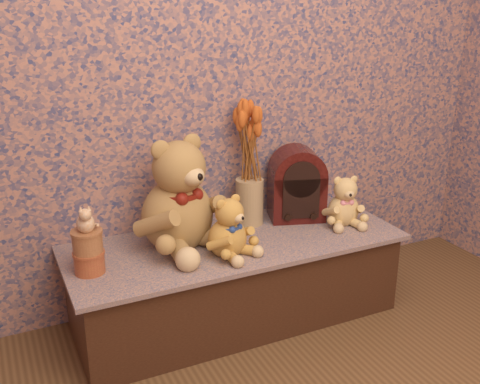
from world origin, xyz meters
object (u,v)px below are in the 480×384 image
Objects in this scene: teddy_small at (344,198)px; cat_figurine at (85,217)px; teddy_medium at (227,223)px; biscuit_tin_lower at (89,262)px; teddy_large at (176,188)px; cathedral_radio at (297,183)px; ceramic_vase at (249,201)px.

teddy_small is 1.18m from cat_figurine.
biscuit_tin_lower is at bearing 148.67° from teddy_medium.
teddy_medium is (0.15, -0.18, -0.12)m from teddy_large.
cathedral_radio is 3.07× the size of cat_figurine.
teddy_large is at bearing -157.59° from cathedral_radio.
cat_figurine is (-1.17, 0.01, 0.10)m from teddy_small.
teddy_small is 0.72× the size of cathedral_radio.
teddy_medium is 0.56m from cat_figurine.
teddy_medium reaches higher than ceramic_vase.
teddy_small is at bearing 4.62° from cat_figurine.
cat_figurine is (0.00, 0.00, 0.19)m from biscuit_tin_lower.
teddy_medium is 1.25× the size of ceramic_vase.
ceramic_vase is (-0.40, 0.19, -0.02)m from teddy_small.
cathedral_radio is 0.24m from ceramic_vase.
ceramic_vase is at bearing 13.11° from biscuit_tin_lower.
teddy_large is 0.46m from biscuit_tin_lower.
teddy_large is 2.03× the size of teddy_small.
teddy_small is 2.22× the size of cat_figurine.
ceramic_vase is (-0.23, 0.03, -0.07)m from cathedral_radio.
teddy_medium is at bearing -7.82° from biscuit_tin_lower.
cat_figurine is (-1.01, -0.15, 0.06)m from cathedral_radio.
cathedral_radio reaches higher than cat_figurine.
ceramic_vase is at bearing 18.11° from cat_figurine.
teddy_large is 4.39× the size of biscuit_tin_lower.
teddy_large reaches higher than teddy_small.
ceramic_vase is at bearing -170.04° from cathedral_radio.
cathedral_radio is 1.03m from biscuit_tin_lower.
biscuit_tin_lower is (-0.40, -0.10, -0.21)m from teddy_large.
teddy_medium is at bearing -158.64° from teddy_small.
teddy_small is 0.44m from ceramic_vase.
teddy_small is at bearing -25.45° from ceramic_vase.
cat_figurine reaches higher than teddy_medium.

